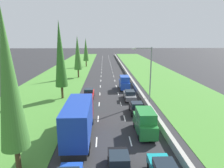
{
  "coord_description": "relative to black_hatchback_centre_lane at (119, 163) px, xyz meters",
  "views": [
    {
      "loc": [
        -0.9,
        -3.61,
        10.38
      ],
      "look_at": [
        0.65,
        35.22,
        1.41
      ],
      "focal_mm": 31.99,
      "sensor_mm": 36.0,
      "label": 1
    }
  ],
  "objects": [
    {
      "name": "poplar_tree_second",
      "position": [
        -8.46,
        20.34,
        6.88
      ],
      "size": [
        2.13,
        2.13,
        13.33
      ],
      "color": "#4C3823",
      "rests_on": "ground"
    },
    {
      "name": "teal_hatchback_left_lane",
      "position": [
        -3.82,
        15.09,
        0.0
      ],
      "size": [
        1.74,
        3.9,
        1.72
      ],
      "color": "teal",
      "rests_on": "ground"
    },
    {
      "name": "street_light_mast",
      "position": [
        6.07,
        17.7,
        4.4
      ],
      "size": [
        3.2,
        0.28,
        9.0
      ],
      "color": "gray",
      "rests_on": "ground"
    },
    {
      "name": "grey_sedan_right_lane",
      "position": [
        3.26,
        19.03,
        -0.02
      ],
      "size": [
        1.82,
        4.5,
        1.64
      ],
      "color": "slate",
      "rests_on": "ground"
    },
    {
      "name": "poplar_tree_fourth",
      "position": [
        -7.69,
        60.29,
        5.42
      ],
      "size": [
        2.06,
        2.06,
        10.41
      ],
      "color": "#4C3823",
      "rests_on": "ground"
    },
    {
      "name": "blue_box_truck_left_lane",
      "position": [
        -3.7,
        5.66,
        1.35
      ],
      "size": [
        2.46,
        9.4,
        4.18
      ],
      "color": "black",
      "rests_on": "ground"
    },
    {
      "name": "grass_verge_right",
      "position": [
        14.17,
        49.88,
        -0.82
      ],
      "size": [
        14.0,
        140.0,
        0.04
      ],
      "primitive_type": "cube",
      "color": "#478433",
      "rests_on": "ground"
    },
    {
      "name": "grass_verge_left",
      "position": [
        -12.83,
        49.88,
        -0.82
      ],
      "size": [
        14.0,
        140.0,
        0.04
      ],
      "primitive_type": "cube",
      "color": "#478433",
      "rests_on": "ground"
    },
    {
      "name": "blue_van_right_lane",
      "position": [
        3.07,
        26.27,
        0.56
      ],
      "size": [
        1.96,
        4.9,
        2.82
      ],
      "color": "#1E47B7",
      "rests_on": "ground"
    },
    {
      "name": "green_van_right_lane",
      "position": [
        3.34,
        6.48,
        0.56
      ],
      "size": [
        1.96,
        4.9,
        2.82
      ],
      "color": "#237A33",
      "rests_on": "ground"
    },
    {
      "name": "poplar_tree_nearest",
      "position": [
        -7.88,
        0.41,
        6.52
      ],
      "size": [
        2.12,
        2.12,
        12.6
      ],
      "color": "#4C3823",
      "rests_on": "ground"
    },
    {
      "name": "black_hatchback_centre_lane",
      "position": [
        0.0,
        0.0,
        0.0
      ],
      "size": [
        1.74,
        3.9,
        1.72
      ],
      "color": "black",
      "rests_on": "ground"
    },
    {
      "name": "red_hatchback_left_lane",
      "position": [
        -3.81,
        20.45,
        0.0
      ],
      "size": [
        1.74,
        3.9,
        1.72
      ],
      "color": "red",
      "rests_on": "ground"
    },
    {
      "name": "black_hatchback_right_lane",
      "position": [
        3.39,
        12.54,
        0.0
      ],
      "size": [
        1.74,
        3.9,
        1.72
      ],
      "color": "black",
      "rests_on": "ground"
    },
    {
      "name": "ground_plane",
      "position": [
        -0.18,
        49.88,
        -0.84
      ],
      "size": [
        300.0,
        300.0,
        0.0
      ],
      "primitive_type": "plane",
      "color": "#28282B",
      "rests_on": "ground"
    },
    {
      "name": "lane_markings",
      "position": [
        -0.18,
        49.88,
        -0.83
      ],
      "size": [
        3.64,
        116.0,
        0.01
      ],
      "color": "white",
      "rests_on": "ground"
    },
    {
      "name": "median_barrier",
      "position": [
        5.52,
        49.88,
        -0.41
      ],
      "size": [
        0.44,
        120.0,
        0.85
      ],
      "primitive_type": "cube",
      "color": "#9E9B93",
      "rests_on": "ground"
    },
    {
      "name": "poplar_tree_third",
      "position": [
        -8.01,
        39.39,
        5.78
      ],
      "size": [
        2.08,
        2.08,
        11.14
      ],
      "color": "#4C3823",
      "rests_on": "ground"
    }
  ]
}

